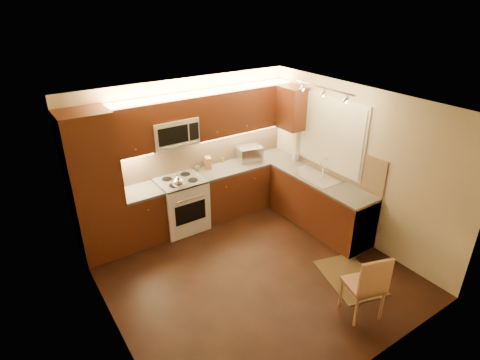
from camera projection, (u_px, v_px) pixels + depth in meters
floor at (252, 272)px, 5.81m from camera, size 4.00×4.00×0.01m
ceiling at (255, 106)px, 4.72m from camera, size 4.00×4.00×0.01m
wall_back at (186, 152)px, 6.76m from camera, size 4.00×0.01×2.50m
wall_front at (374, 280)px, 3.77m from camera, size 4.00×0.01×2.50m
wall_left at (104, 246)px, 4.27m from camera, size 0.01×4.00×2.50m
wall_right at (355, 164)px, 6.26m from camera, size 0.01×4.00×2.50m
pantry at (95, 187)px, 5.75m from camera, size 0.70×0.60×2.30m
base_cab_back_left at (143, 216)px, 6.40m from camera, size 0.62×0.60×0.86m
counter_back_left at (140, 192)px, 6.20m from camera, size 0.62×0.60×0.04m
base_cab_back_right at (245, 185)px, 7.41m from camera, size 1.92×0.60×0.86m
counter_back_right at (245, 164)px, 7.22m from camera, size 1.92×0.60×0.04m
base_cab_right at (319, 204)px, 6.77m from camera, size 0.60×2.00×0.86m
counter_right at (322, 181)px, 6.57m from camera, size 0.60×2.00×0.04m
dishwasher at (350, 222)px, 6.25m from camera, size 0.58×0.60×0.84m
backsplash_back at (204, 150)px, 6.95m from camera, size 3.30×0.02×0.60m
backsplash_right at (336, 159)px, 6.58m from camera, size 0.02×2.00×0.60m
upper_cab_back_left at (129, 130)px, 5.86m from camera, size 0.62×0.35×0.75m
upper_cab_back_right at (242, 109)px, 6.87m from camera, size 1.92×0.35×0.75m
upper_cab_bridge at (171, 109)px, 6.11m from camera, size 0.76×0.35×0.31m
upper_cab_right_corner at (292, 108)px, 6.95m from camera, size 0.35×0.50×0.75m
stove at (182, 204)px, 6.71m from camera, size 0.76×0.65×0.92m
microwave at (173, 132)px, 6.26m from camera, size 0.76×0.38×0.44m
window_frame at (332, 134)px, 6.51m from camera, size 0.03×1.44×1.24m
window_blinds at (331, 135)px, 6.50m from camera, size 0.02×1.36×1.16m
sink at (316, 172)px, 6.64m from camera, size 0.52×0.86×0.15m
faucet at (324, 166)px, 6.70m from camera, size 0.20×0.04×0.30m
track_light_bar at (324, 87)px, 5.81m from camera, size 0.04×1.20×0.03m
kettle at (178, 181)px, 6.23m from camera, size 0.23×0.23×0.21m
toaster_oven at (249, 154)px, 7.26m from camera, size 0.49×0.40×0.27m
knife_block at (208, 163)px, 6.93m from camera, size 0.13×0.17×0.21m
spice_jar_a at (196, 167)px, 6.90m from camera, size 0.05×0.05×0.09m
spice_jar_b at (198, 169)px, 6.84m from camera, size 0.05×0.05×0.10m
spice_jar_c at (201, 165)px, 6.97m from camera, size 0.05×0.05×0.10m
spice_jar_d at (222, 160)px, 7.19m from camera, size 0.05×0.05×0.09m
soap_bottle at (296, 155)px, 7.28m from camera, size 0.10×0.10×0.21m
rug at (350, 277)px, 5.68m from camera, size 0.90×1.13×0.01m
dining_chair at (364, 283)px, 4.88m from camera, size 0.53×0.53×0.95m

